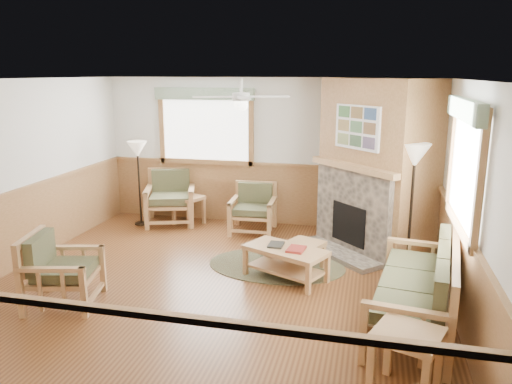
% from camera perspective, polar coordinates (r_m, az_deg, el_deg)
% --- Properties ---
extents(floor, '(6.00, 6.00, 0.01)m').
position_cam_1_polar(floor, '(6.82, -4.71, -10.65)').
color(floor, brown).
rests_on(floor, ground).
extents(ceiling, '(6.00, 6.00, 0.01)m').
position_cam_1_polar(ceiling, '(6.22, -5.20, 12.71)').
color(ceiling, white).
rests_on(ceiling, floor).
extents(wall_back, '(6.00, 0.02, 2.70)m').
position_cam_1_polar(wall_back, '(9.23, 0.87, 4.59)').
color(wall_back, white).
rests_on(wall_back, floor).
extents(wall_front, '(6.00, 0.02, 2.70)m').
position_cam_1_polar(wall_front, '(3.79, -19.39, -9.50)').
color(wall_front, white).
rests_on(wall_front, floor).
extents(wall_left, '(0.02, 6.00, 2.70)m').
position_cam_1_polar(wall_left, '(7.85, -26.26, 1.59)').
color(wall_left, white).
rests_on(wall_left, floor).
extents(wall_right, '(0.02, 6.00, 2.70)m').
position_cam_1_polar(wall_right, '(6.17, 22.60, -0.97)').
color(wall_right, white).
rests_on(wall_right, floor).
extents(wainscot, '(6.00, 6.00, 1.10)m').
position_cam_1_polar(wainscot, '(6.61, -4.80, -6.26)').
color(wainscot, olive).
rests_on(wainscot, floor).
extents(fireplace, '(3.11, 3.11, 2.70)m').
position_cam_1_polar(fireplace, '(8.08, 13.73, 2.93)').
color(fireplace, olive).
rests_on(fireplace, floor).
extents(window_back, '(1.90, 0.16, 1.50)m').
position_cam_1_polar(window_back, '(9.38, -5.88, 11.91)').
color(window_back, white).
rests_on(window_back, wall_back).
extents(window_right, '(0.16, 1.90, 1.50)m').
position_cam_1_polar(window_right, '(5.80, 23.57, 9.93)').
color(window_right, white).
rests_on(window_right, wall_right).
extents(ceiling_fan, '(1.59, 1.59, 0.36)m').
position_cam_1_polar(ceiling_fan, '(6.43, -1.73, 12.43)').
color(ceiling_fan, white).
rests_on(ceiling_fan, ceiling).
extents(sofa, '(2.18, 1.14, 0.96)m').
position_cam_1_polar(sofa, '(5.91, 17.68, -10.11)').
color(sofa, tan).
rests_on(sofa, floor).
extents(armchair_back_left, '(1.12, 1.12, 0.99)m').
position_cam_1_polar(armchair_back_left, '(9.49, -9.77, -0.63)').
color(armchair_back_left, tan).
rests_on(armchair_back_left, floor).
extents(armchair_back_right, '(0.80, 0.80, 0.85)m').
position_cam_1_polar(armchair_back_right, '(8.85, -0.37, -1.92)').
color(armchair_back_right, tan).
rests_on(armchair_back_right, floor).
extents(armchair_left, '(0.96, 0.96, 0.89)m').
position_cam_1_polar(armchair_left, '(6.57, -21.20, -8.26)').
color(armchair_left, tan).
rests_on(armchair_left, floor).
extents(coffee_table, '(1.25, 0.97, 0.45)m').
position_cam_1_polar(coffee_table, '(6.94, 3.40, -8.15)').
color(coffee_table, tan).
rests_on(coffee_table, floor).
extents(end_table_chairs, '(0.62, 0.61, 0.54)m').
position_cam_1_polar(end_table_chairs, '(9.42, -7.69, -2.09)').
color(end_table_chairs, tan).
rests_on(end_table_chairs, floor).
extents(end_table_sofa, '(0.70, 0.69, 0.61)m').
position_cam_1_polar(end_table_sofa, '(4.78, 16.74, -18.25)').
color(end_table_sofa, tan).
rests_on(end_table_sofa, floor).
extents(footstool, '(0.63, 0.63, 0.42)m').
position_cam_1_polar(footstool, '(7.27, 5.53, -7.29)').
color(footstool, tan).
rests_on(footstool, floor).
extents(braided_rug, '(2.21, 2.21, 0.01)m').
position_cam_1_polar(braided_rug, '(7.45, 2.34, -8.37)').
color(braided_rug, '#4A472E').
rests_on(braided_rug, floor).
extents(floor_lamp_left, '(0.42, 0.42, 1.58)m').
position_cam_1_polar(floor_lamp_left, '(9.45, -13.20, 0.98)').
color(floor_lamp_left, black).
rests_on(floor_lamp_left, floor).
extents(floor_lamp_right, '(0.51, 0.51, 1.84)m').
position_cam_1_polar(floor_lamp_right, '(7.41, 17.32, -1.66)').
color(floor_lamp_right, black).
rests_on(floor_lamp_right, floor).
extents(book_red, '(0.25, 0.32, 0.03)m').
position_cam_1_polar(book_red, '(6.78, 4.61, -6.41)').
color(book_red, maroon).
rests_on(book_red, coffee_table).
extents(book_dark, '(0.20, 0.27, 0.03)m').
position_cam_1_polar(book_dark, '(6.94, 2.30, -5.94)').
color(book_dark, black).
rests_on(book_dark, coffee_table).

